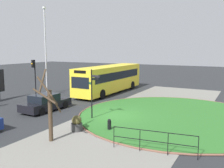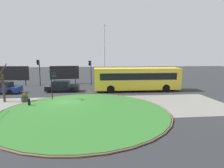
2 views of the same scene
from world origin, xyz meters
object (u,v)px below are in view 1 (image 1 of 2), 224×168
at_px(signpost_directional, 92,91).
at_px(bollard_foreground, 109,125).
at_px(street_tree_bare, 49,109).
at_px(bus_yellow, 110,78).
at_px(car_far_lane, 46,103).
at_px(traffic_light_far, 34,70).
at_px(lamppost_tall, 45,48).
at_px(planter_near_signpost, 77,124).

relative_size(signpost_directional, bollard_foreground, 4.77).
bearing_deg(street_tree_bare, bus_yellow, 17.16).
bearing_deg(street_tree_bare, car_far_lane, 45.15).
bearing_deg(traffic_light_far, bollard_foreground, 68.32).
bearing_deg(bollard_foreground, car_far_lane, 74.26).
bearing_deg(car_far_lane, lamppost_tall, 44.05).
bearing_deg(traffic_light_far, lamppost_tall, -165.15).
xyz_separation_m(bollard_foreground, lamppost_tall, (7.96, 12.53, 4.70)).
bearing_deg(traffic_light_far, car_far_lane, 56.88).
xyz_separation_m(signpost_directional, bollard_foreground, (-1.69, -2.34, -1.69)).
bearing_deg(street_tree_bare, signpost_directional, 4.56).
relative_size(traffic_light_far, planter_near_signpost, 3.99).
relative_size(car_far_lane, lamppost_tall, 0.46).
relative_size(signpost_directional, lamppost_tall, 0.38).
bearing_deg(bollard_foreground, signpost_directional, 54.17).
distance_m(signpost_directional, bus_yellow, 11.14).
relative_size(signpost_directional, planter_near_signpost, 3.69).
bearing_deg(bus_yellow, bollard_foreground, 29.69).
distance_m(bus_yellow, street_tree_bare, 15.82).
height_order(lamppost_tall, street_tree_bare, lamppost_tall).
relative_size(signpost_directional, bus_yellow, 0.32).
distance_m(traffic_light_far, planter_near_signpost, 12.50).
bearing_deg(bollard_foreground, planter_near_signpost, 119.09).
relative_size(lamppost_tall, street_tree_bare, 2.41).
bearing_deg(traffic_light_far, bus_yellow, 142.60).
height_order(bollard_foreground, bus_yellow, bus_yellow).
height_order(traffic_light_far, lamppost_tall, lamppost_tall).
bearing_deg(traffic_light_far, signpost_directional, 71.22).
relative_size(lamppost_tall, planter_near_signpost, 9.72).
distance_m(signpost_directional, planter_near_signpost, 3.18).
bearing_deg(lamppost_tall, bollard_foreground, -122.45).
xyz_separation_m(lamppost_tall, street_tree_bare, (-11.11, -10.57, -3.23)).
xyz_separation_m(bus_yellow, lamppost_tall, (-4.00, 5.91, 3.42)).
distance_m(car_far_lane, planter_near_signpost, 6.15).
bearing_deg(street_tree_bare, traffic_light_far, 48.90).
bearing_deg(bus_yellow, car_far_lane, -2.26).
height_order(signpost_directional, car_far_lane, signpost_directional).
bearing_deg(bus_yellow, street_tree_bare, 17.90).
xyz_separation_m(bus_yellow, car_far_lane, (-9.95, 0.52, -1.02)).
xyz_separation_m(signpost_directional, bus_yellow, (10.28, 4.28, -0.41)).
xyz_separation_m(bus_yellow, traffic_light_far, (-6.29, 5.45, 1.21)).
bearing_deg(car_far_lane, signpost_directional, -91.96).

